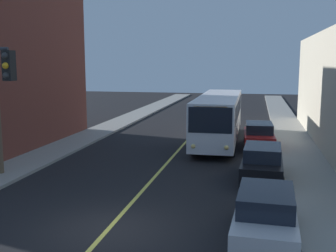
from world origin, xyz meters
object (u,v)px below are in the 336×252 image
(parked_car_black, at_px, (262,162))
(parked_car_red, at_px, (259,135))
(parked_car_silver, at_px, (265,215))
(city_bus, at_px, (219,116))

(parked_car_black, bearing_deg, parked_car_red, 90.93)
(parked_car_silver, bearing_deg, parked_car_black, 90.09)
(city_bus, xyz_separation_m, parked_car_silver, (2.79, -15.37, -0.98))
(city_bus, height_order, parked_car_silver, city_bus)
(parked_car_silver, distance_m, parked_car_red, 13.97)
(city_bus, height_order, parked_car_black, city_bus)
(parked_car_black, bearing_deg, city_bus, 107.85)
(parked_car_silver, distance_m, parked_car_black, 6.73)
(city_bus, bearing_deg, parked_car_red, -27.64)
(parked_car_silver, height_order, parked_car_black, same)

